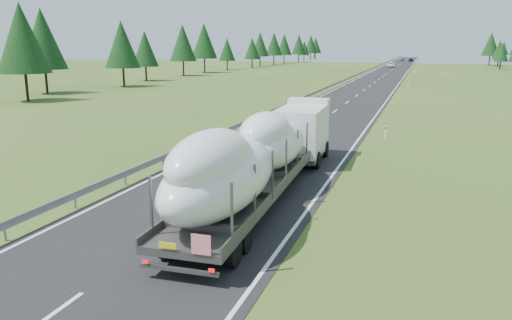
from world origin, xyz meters
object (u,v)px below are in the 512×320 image
(distant_car_blue, at_px, (402,60))
(boat_truck, at_px, (260,152))
(distant_van, at_px, (391,65))
(highway_sign, at_px, (413,77))
(distant_car_dark, at_px, (411,60))

(distant_car_blue, bearing_deg, boat_truck, -89.16)
(boat_truck, height_order, distant_van, boat_truck)
(highway_sign, height_order, distant_car_blue, highway_sign)
(boat_truck, bearing_deg, distant_car_dark, 89.82)
(highway_sign, bearing_deg, distant_car_blue, 93.19)
(boat_truck, height_order, distant_car_blue, boat_truck)
(boat_truck, xyz_separation_m, distant_van, (-3.53, 146.53, -1.57))
(boat_truck, bearing_deg, highway_sign, 85.77)
(highway_sign, height_order, boat_truck, boat_truck)
(highway_sign, xyz_separation_m, boat_truck, (-5.05, -68.27, 0.51))
(distant_van, bearing_deg, distant_car_blue, 90.09)
(boat_truck, distance_m, distant_car_dark, 209.22)
(distant_car_dark, distance_m, distant_car_blue, 6.46)
(highway_sign, xyz_separation_m, distant_car_blue, (-8.14, 146.18, -1.16))
(highway_sign, height_order, distant_van, highway_sign)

